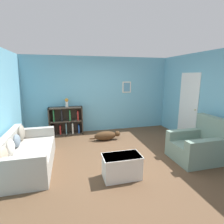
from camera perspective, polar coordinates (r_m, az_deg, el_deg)
ground_plane at (r=4.46m, az=1.30°, el=-14.39°), size 14.00×14.00×0.00m
wall_back at (r=6.23m, az=-4.19°, el=5.70°), size 5.60×0.13×2.60m
wall_right at (r=5.34m, az=28.73°, el=3.12°), size 0.16×5.00×2.60m
couch at (r=4.31m, az=-26.30°, el=-12.41°), size 0.94×1.87×0.79m
bookshelf at (r=6.10m, az=-14.74°, el=-2.97°), size 1.10×0.29×0.94m
recliner_chair at (r=4.67m, az=26.35°, el=-9.86°), size 1.05×0.91×1.02m
coffee_table at (r=3.56m, az=3.20°, el=-17.16°), size 0.74×0.43×0.47m
dog at (r=5.45m, az=-1.84°, el=-7.71°), size 0.96×0.25×0.28m
vase at (r=5.94m, az=-14.59°, el=3.14°), size 0.12×0.12×0.29m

